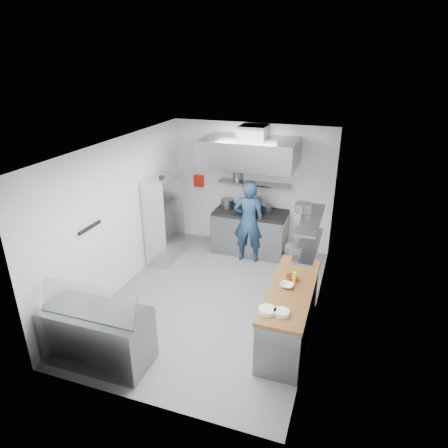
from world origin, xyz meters
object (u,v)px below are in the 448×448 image
at_px(wire_rack, 164,219).
at_px(chef, 249,222).
at_px(gas_range, 250,233).
at_px(display_case, 98,336).

bearing_deg(wire_rack, chef, 17.14).
xyz_separation_m(gas_range, display_case, (-1.10, -4.10, -0.03)).
bearing_deg(chef, display_case, 65.19).
distance_m(chef, wire_rack, 1.78).
bearing_deg(wire_rack, gas_range, 29.78).
height_order(wire_rack, display_case, wire_rack).
xyz_separation_m(chef, display_case, (-1.17, -3.69, -0.46)).
relative_size(gas_range, display_case, 1.07).
distance_m(gas_range, wire_rack, 1.94).
height_order(gas_range, chef, chef).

